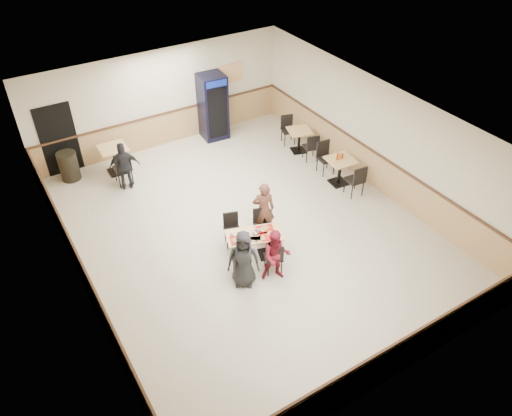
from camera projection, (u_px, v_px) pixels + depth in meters
ground at (246, 230)px, 12.42m from camera, size 10.00×10.00×0.00m
room_shell at (254, 146)px, 14.52m from camera, size 10.00×10.00×10.00m
main_table at (254, 242)px, 11.38m from camera, size 1.39×1.00×0.67m
main_chairs at (252, 243)px, 11.38m from camera, size 1.52×1.75×0.85m
diner_woman_left at (244, 259)px, 10.56m from camera, size 0.82×0.75×1.41m
diner_woman_right at (276, 256)px, 10.72m from camera, size 0.78×0.71×1.30m
diner_man_opposite at (264, 209)px, 11.86m from camera, size 0.64×0.54×1.48m
lone_diner at (125, 166)px, 13.43m from camera, size 0.88×0.54×1.40m
tabletop_clutter at (255, 235)px, 11.18m from camera, size 1.14×0.71×0.12m
side_table_near at (340, 168)px, 13.72m from camera, size 0.79×0.79×0.77m
side_table_near_chair_south at (355, 179)px, 13.32m from camera, size 0.49×0.49×0.98m
side_table_near_chair_north at (326, 158)px, 14.16m from camera, size 0.49×0.49×0.98m
side_table_far at (299, 137)px, 15.12m from camera, size 0.83×0.83×0.72m
side_table_far_chair_south at (310, 146)px, 14.75m from camera, size 0.52×0.52×0.91m
side_table_far_chair_north at (288, 130)px, 15.52m from camera, size 0.52×0.52×0.91m
condiment_caddy at (339, 156)px, 13.53m from camera, size 0.23×0.06×0.20m
back_table at (114, 156)px, 14.15m from camera, size 0.78×0.78×0.81m
back_table_chair_lone at (122, 167)px, 13.73m from camera, size 0.49×0.49×1.03m
pepsi_cooler at (213, 107)px, 15.52m from camera, size 0.84×0.85×2.07m
trash_bin at (69, 166)px, 13.96m from camera, size 0.53×0.53×0.84m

